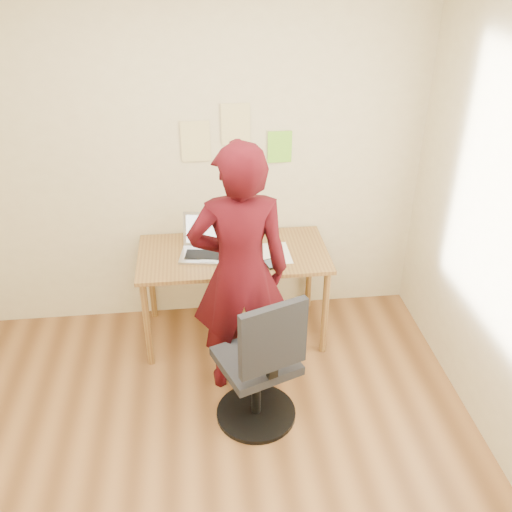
{
  "coord_description": "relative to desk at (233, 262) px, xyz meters",
  "views": [
    {
      "loc": [
        0.02,
        -2.27,
        2.84
      ],
      "look_at": [
        0.38,
        0.95,
        0.95
      ],
      "focal_mm": 40.0,
      "sensor_mm": 36.0,
      "label": 1
    }
  ],
  "objects": [
    {
      "name": "wall_note_left",
      "position": [
        -0.23,
        0.36,
        0.83
      ],
      "size": [
        0.21,
        0.0,
        0.3
      ],
      "primitive_type": "cube",
      "color": "#E3D188",
      "rests_on": "room"
    },
    {
      "name": "wall_note_mid",
      "position": [
        0.06,
        0.36,
        0.94
      ],
      "size": [
        0.21,
        0.0,
        0.3
      ],
      "primitive_type": "cube",
      "color": "#E3D188",
      "rests_on": "room"
    },
    {
      "name": "desk",
      "position": [
        0.0,
        0.0,
        0.0
      ],
      "size": [
        1.4,
        0.7,
        0.74
      ],
      "color": "olive",
      "rests_on": "ground"
    },
    {
      "name": "phone",
      "position": [
        0.25,
        -0.21,
        0.09
      ],
      "size": [
        0.1,
        0.15,
        0.01
      ],
      "rotation": [
        0.0,
        0.0,
        0.27
      ],
      "color": "black",
      "rests_on": "desk"
    },
    {
      "name": "wall_note_right",
      "position": [
        0.39,
        0.36,
        0.76
      ],
      "size": [
        0.18,
        0.0,
        0.24
      ],
      "primitive_type": "cube",
      "color": "#7EDA31",
      "rests_on": "room"
    },
    {
      "name": "room",
      "position": [
        -0.26,
        -1.38,
        0.7
      ],
      "size": [
        3.58,
        3.58,
        2.78
      ],
      "color": "brown",
      "rests_on": "ground"
    },
    {
      "name": "office_chair",
      "position": [
        0.09,
        -0.97,
        -0.22
      ],
      "size": [
        0.58,
        0.59,
        1.01
      ],
      "rotation": [
        0.0,
        0.0,
        0.37
      ],
      "color": "black",
      "rests_on": "ground"
    },
    {
      "name": "paper_sheet",
      "position": [
        0.3,
        -0.05,
        0.09
      ],
      "size": [
        0.23,
        0.33,
        0.0
      ],
      "primitive_type": "cube",
      "rotation": [
        0.0,
        0.0,
        0.03
      ],
      "color": "white",
      "rests_on": "desk"
    },
    {
      "name": "laptop",
      "position": [
        -0.19,
        0.02,
        0.14
      ],
      "size": [
        0.41,
        0.38,
        0.26
      ],
      "rotation": [
        0.0,
        0.0,
        -0.16
      ],
      "color": "#AAAAB1",
      "rests_on": "desk"
    },
    {
      "name": "person",
      "position": [
        0.0,
        -0.55,
        0.24
      ],
      "size": [
        0.66,
        0.44,
        1.79
      ],
      "primitive_type": "imported",
      "rotation": [
        0.0,
        0.0,
        3.15
      ],
      "color": "#3A080D",
      "rests_on": "ground"
    }
  ]
}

